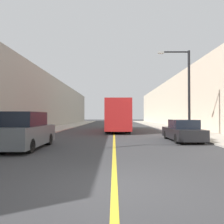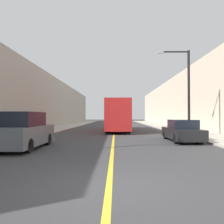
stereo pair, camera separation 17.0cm
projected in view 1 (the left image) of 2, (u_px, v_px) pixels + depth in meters
name	position (u px, v px, depth m)	size (l,w,h in m)	color
ground_plane	(114.00, 188.00, 5.21)	(200.00, 200.00, 0.00)	#38383A
sidewalk_left	(66.00, 126.00, 35.28)	(3.79, 72.00, 0.11)	#B2AA9E
sidewalk_right	(163.00, 126.00, 35.13)	(3.79, 72.00, 0.11)	#B2AA9E
building_row_left	(42.00, 102.00, 35.39)	(4.00, 72.00, 8.06)	gray
building_row_right	(187.00, 101.00, 35.17)	(4.00, 72.00, 8.19)	beige
road_center_line	(114.00, 127.00, 35.21)	(0.16, 72.00, 0.01)	gold
bus	(117.00, 115.00, 25.32)	(2.51, 11.57, 3.38)	#AD1E1E
parked_suv_left	(25.00, 132.00, 11.50)	(1.89, 4.68, 1.94)	#51565B
car_right_near	(183.00, 131.00, 14.94)	(1.77, 4.60, 1.47)	black
street_lamp_right	(186.00, 87.00, 18.07)	(2.68, 0.24, 7.04)	black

